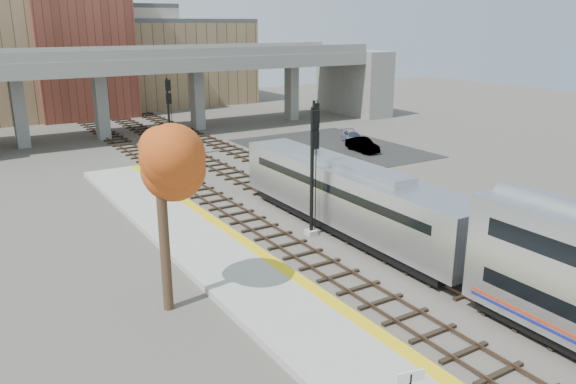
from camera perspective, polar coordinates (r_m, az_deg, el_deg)
ground at (r=27.55m, az=15.38°, el=-9.70°), size 160.00×160.00×0.00m
platform at (r=23.18m, az=2.65°, el=-13.94°), size 4.50×60.00×0.35m
yellow_strip at (r=24.08m, az=6.48°, el=-12.28°), size 0.70×60.00×0.01m
tracks at (r=36.85m, az=2.18°, el=-2.11°), size 10.70×95.00×0.25m
overpass at (r=66.01m, az=-10.99°, el=11.11°), size 54.00×12.00×9.50m
buildings_far at (r=85.38m, az=-18.83°, el=13.16°), size 43.00×21.00×20.60m
parking_lot at (r=56.35m, az=4.42°, el=4.46°), size 14.00×18.00×0.04m
locomotive at (r=33.18m, az=6.12°, el=-0.36°), size 3.02×19.05×4.10m
signal_mast_near at (r=32.06m, az=2.51°, el=2.02°), size 0.60×0.64×7.56m
signal_mast_mid at (r=39.11m, az=2.64°, el=4.13°), size 0.60×0.64×6.97m
signal_mast_far at (r=52.43m, az=-11.98°, el=7.28°), size 0.60×0.64×7.30m
tree at (r=23.41m, az=-12.92°, el=2.17°), size 3.60×3.60×8.45m
car_a at (r=49.80m, az=4.33°, el=3.47°), size 2.40×3.35×1.06m
car_b at (r=54.91m, az=7.57°, el=4.77°), size 1.65×4.10×1.32m
car_c at (r=59.11m, az=6.56°, el=5.58°), size 2.97×4.32×1.16m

